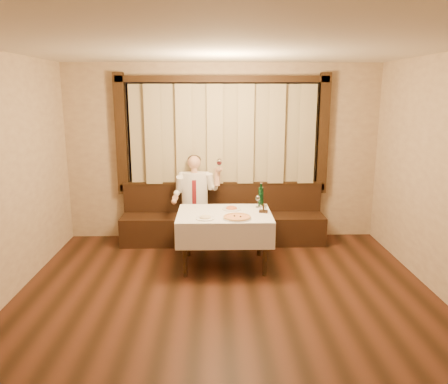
{
  "coord_description": "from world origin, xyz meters",
  "views": [
    {
      "loc": [
        -0.13,
        -3.99,
        2.35
      ],
      "look_at": [
        0.0,
        1.9,
        1.0
      ],
      "focal_mm": 35.0,
      "sensor_mm": 36.0,
      "label": 1
    }
  ],
  "objects_px": {
    "pizza": "(237,217)",
    "green_bottle": "(261,196)",
    "banquette": "(223,222)",
    "dining_table": "(224,220)",
    "seated_man": "(195,193)",
    "cruet_caddy": "(263,210)",
    "pasta_cream": "(205,216)",
    "pasta_red": "(231,207)"
  },
  "relations": [
    {
      "from": "dining_table",
      "to": "pasta_cream",
      "type": "bearing_deg",
      "value": -131.74
    },
    {
      "from": "banquette",
      "to": "cruet_caddy",
      "type": "height_order",
      "value": "banquette"
    },
    {
      "from": "dining_table",
      "to": "seated_man",
      "type": "bearing_deg",
      "value": 115.18
    },
    {
      "from": "pasta_red",
      "to": "pasta_cream",
      "type": "bearing_deg",
      "value": -128.21
    },
    {
      "from": "dining_table",
      "to": "seated_man",
      "type": "xyz_separation_m",
      "value": [
        -0.44,
        0.93,
        0.16
      ]
    },
    {
      "from": "cruet_caddy",
      "to": "seated_man",
      "type": "distance_m",
      "value": 1.35
    },
    {
      "from": "banquette",
      "to": "pasta_cream",
      "type": "distance_m",
      "value": 1.41
    },
    {
      "from": "dining_table",
      "to": "cruet_caddy",
      "type": "height_order",
      "value": "cruet_caddy"
    },
    {
      "from": "green_bottle",
      "to": "cruet_caddy",
      "type": "relative_size",
      "value": 2.73
    },
    {
      "from": "dining_table",
      "to": "cruet_caddy",
      "type": "distance_m",
      "value": 0.55
    },
    {
      "from": "pasta_red",
      "to": "cruet_caddy",
      "type": "xyz_separation_m",
      "value": [
        0.43,
        -0.17,
        0.01
      ]
    },
    {
      "from": "pasta_red",
      "to": "pasta_cream",
      "type": "relative_size",
      "value": 1.04
    },
    {
      "from": "pizza",
      "to": "pasta_red",
      "type": "distance_m",
      "value": 0.45
    },
    {
      "from": "pizza",
      "to": "green_bottle",
      "type": "xyz_separation_m",
      "value": [
        0.37,
        0.62,
        0.13
      ]
    },
    {
      "from": "banquette",
      "to": "seated_man",
      "type": "relative_size",
      "value": 2.28
    },
    {
      "from": "green_bottle",
      "to": "seated_man",
      "type": "xyz_separation_m",
      "value": [
        -0.97,
        0.59,
        -0.09
      ]
    },
    {
      "from": "green_bottle",
      "to": "cruet_caddy",
      "type": "height_order",
      "value": "green_bottle"
    },
    {
      "from": "banquette",
      "to": "pasta_cream",
      "type": "xyz_separation_m",
      "value": [
        -0.25,
        -1.31,
        0.48
      ]
    },
    {
      "from": "pasta_cream",
      "to": "cruet_caddy",
      "type": "height_order",
      "value": "cruet_caddy"
    },
    {
      "from": "seated_man",
      "to": "pasta_cream",
      "type": "bearing_deg",
      "value": -81.27
    },
    {
      "from": "dining_table",
      "to": "green_bottle",
      "type": "bearing_deg",
      "value": 33.09
    },
    {
      "from": "green_bottle",
      "to": "cruet_caddy",
      "type": "xyz_separation_m",
      "value": [
        0.0,
        -0.35,
        -0.1
      ]
    },
    {
      "from": "pasta_cream",
      "to": "cruet_caddy",
      "type": "bearing_deg",
      "value": 19.51
    },
    {
      "from": "pizza",
      "to": "green_bottle",
      "type": "height_order",
      "value": "green_bottle"
    },
    {
      "from": "pasta_cream",
      "to": "pizza",
      "type": "bearing_deg",
      "value": 0.84
    },
    {
      "from": "dining_table",
      "to": "pasta_red",
      "type": "bearing_deg",
      "value": 58.56
    },
    {
      "from": "pizza",
      "to": "dining_table",
      "type": "bearing_deg",
      "value": 119.93
    },
    {
      "from": "pizza",
      "to": "pasta_cream",
      "type": "distance_m",
      "value": 0.41
    },
    {
      "from": "pasta_red",
      "to": "seated_man",
      "type": "relative_size",
      "value": 0.18
    },
    {
      "from": "pizza",
      "to": "cruet_caddy",
      "type": "relative_size",
      "value": 2.99
    },
    {
      "from": "seated_man",
      "to": "dining_table",
      "type": "bearing_deg",
      "value": -64.82
    },
    {
      "from": "pizza",
      "to": "seated_man",
      "type": "height_order",
      "value": "seated_man"
    },
    {
      "from": "pasta_cream",
      "to": "seated_man",
      "type": "bearing_deg",
      "value": 98.73
    },
    {
      "from": "banquette",
      "to": "dining_table",
      "type": "xyz_separation_m",
      "value": [
        0.0,
        -1.02,
        0.34
      ]
    },
    {
      "from": "banquette",
      "to": "cruet_caddy",
      "type": "bearing_deg",
      "value": -62.75
    },
    {
      "from": "banquette",
      "to": "green_bottle",
      "type": "xyz_separation_m",
      "value": [
        0.53,
        -0.68,
        0.59
      ]
    },
    {
      "from": "green_bottle",
      "to": "pizza",
      "type": "bearing_deg",
      "value": -120.79
    },
    {
      "from": "dining_table",
      "to": "pasta_cream",
      "type": "relative_size",
      "value": 5.13
    },
    {
      "from": "pasta_cream",
      "to": "green_bottle",
      "type": "relative_size",
      "value": 0.73
    },
    {
      "from": "banquette",
      "to": "cruet_caddy",
      "type": "xyz_separation_m",
      "value": [
        0.53,
        -1.03,
        0.49
      ]
    },
    {
      "from": "banquette",
      "to": "green_bottle",
      "type": "relative_size",
      "value": 9.37
    },
    {
      "from": "pasta_cream",
      "to": "seated_man",
      "type": "distance_m",
      "value": 1.23
    }
  ]
}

